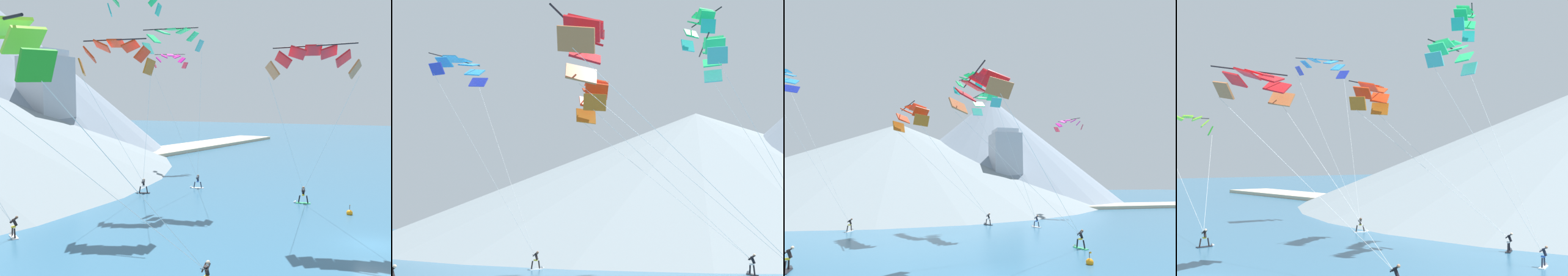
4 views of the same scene
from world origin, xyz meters
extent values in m
cube|color=black|center=(-13.13, 6.21, 0.04)|extent=(0.53, 1.46, 0.07)
cylinder|color=black|center=(-13.10, 5.82, 0.44)|extent=(0.14, 0.26, 0.75)
cylinder|color=black|center=(-13.15, 6.61, 0.44)|extent=(0.14, 0.26, 0.75)
cube|color=yellow|center=(-13.13, 6.21, 0.85)|extent=(0.33, 0.26, 0.12)
cylinder|color=black|center=(-13.03, 6.22, 1.19)|extent=(0.44, 0.25, 0.64)
cylinder|color=black|center=(-13.12, 6.09, 1.37)|extent=(0.54, 0.12, 0.41)
cylinder|color=black|center=(-13.13, 6.33, 1.37)|extent=(0.54, 0.12, 0.41)
cylinder|color=black|center=(-13.31, 6.20, 1.34)|extent=(0.06, 0.52, 0.03)
sphere|color=beige|center=(-12.88, 6.23, 1.58)|extent=(0.23, 0.23, 0.23)
cone|color=white|center=(-13.18, 7.08, 0.10)|extent=(0.38, 0.32, 0.36)
cube|color=black|center=(5.97, 25.48, 0.04)|extent=(1.08, 1.47, 0.07)
cylinder|color=black|center=(6.16, 25.14, 0.43)|extent=(0.22, 0.27, 0.74)
cylinder|color=black|center=(5.78, 25.83, 0.43)|extent=(0.22, 0.27, 0.74)
cube|color=white|center=(5.97, 25.48, 0.84)|extent=(0.39, 0.36, 0.12)
cylinder|color=black|center=(6.05, 25.53, 1.17)|extent=(0.48, 0.40, 0.63)
cylinder|color=black|center=(6.02, 25.38, 1.35)|extent=(0.51, 0.33, 0.41)
cylinder|color=black|center=(5.91, 25.59, 1.35)|extent=(0.51, 0.33, 0.41)
cylinder|color=black|center=(5.81, 25.40, 1.32)|extent=(0.28, 0.47, 0.03)
sphere|color=beige|center=(6.19, 25.60, 1.56)|extent=(0.23, 0.23, 0.23)
cone|color=white|center=(5.55, 26.25, 0.10)|extent=(0.46, 0.44, 0.36)
cube|color=#33B266|center=(10.41, 8.42, 0.04)|extent=(0.85, 1.51, 0.07)
cylinder|color=black|center=(10.53, 8.04, 0.44)|extent=(0.19, 0.28, 0.75)
cylinder|color=black|center=(10.29, 8.80, 0.44)|extent=(0.19, 0.28, 0.75)
cube|color=yellow|center=(10.41, 8.42, 0.85)|extent=(0.37, 0.32, 0.12)
cylinder|color=black|center=(10.52, 8.45, 1.19)|extent=(0.49, 0.35, 0.64)
cylinder|color=black|center=(10.46, 8.31, 1.37)|extent=(0.54, 0.24, 0.41)
cylinder|color=black|center=(10.39, 8.54, 1.37)|extent=(0.54, 0.24, 0.41)
cylinder|color=black|center=(10.25, 8.37, 1.34)|extent=(0.19, 0.51, 0.03)
sphere|color=#9E7051|center=(10.68, 8.50, 1.58)|extent=(0.23, 0.23, 0.23)
cone|color=white|center=(10.15, 9.25, 0.10)|extent=(0.43, 0.39, 0.36)
cube|color=white|center=(11.78, 21.80, 0.04)|extent=(0.94, 1.50, 0.07)
cylinder|color=black|center=(11.93, 21.43, 0.42)|extent=(0.20, 0.26, 0.71)
cylinder|color=black|center=(11.64, 22.17, 0.42)|extent=(0.20, 0.26, 0.71)
cube|color=blue|center=(11.78, 21.80, 0.81)|extent=(0.36, 0.32, 0.12)
cylinder|color=black|center=(11.87, 21.84, 1.14)|extent=(0.45, 0.35, 0.61)
cylinder|color=black|center=(11.82, 21.69, 1.31)|extent=(0.51, 0.27, 0.39)
cylinder|color=black|center=(11.73, 21.91, 1.31)|extent=(0.51, 0.27, 0.39)
cylinder|color=black|center=(11.61, 21.73, 1.28)|extent=(0.22, 0.49, 0.03)
sphere|color=#9E7051|center=(12.00, 21.89, 1.51)|extent=(0.22, 0.22, 0.22)
cone|color=white|center=(11.46, 22.61, 0.10)|extent=(0.45, 0.41, 0.36)
cube|color=white|center=(-12.26, 23.49, 0.04)|extent=(0.99, 1.49, 0.07)
cylinder|color=black|center=(-12.43, 23.13, 0.42)|extent=(0.20, 0.26, 0.71)
cylinder|color=black|center=(-12.10, 23.85, 0.42)|extent=(0.20, 0.26, 0.71)
cube|color=yellow|center=(-12.26, 23.49, 0.81)|extent=(0.37, 0.33, 0.12)
cylinder|color=black|center=(-12.17, 23.45, 1.14)|extent=(0.47, 0.37, 0.61)
cylinder|color=black|center=(-12.31, 23.38, 1.31)|extent=(0.50, 0.28, 0.39)
cylinder|color=black|center=(-12.21, 23.59, 1.31)|extent=(0.50, 0.28, 0.39)
cylinder|color=black|center=(-12.43, 23.56, 1.28)|extent=(0.24, 0.49, 0.03)
sphere|color=brown|center=(-12.03, 23.38, 1.50)|extent=(0.22, 0.22, 0.22)
cone|color=white|center=(-11.91, 24.28, 0.10)|extent=(0.45, 0.42, 0.36)
cube|color=#BE6218|center=(-4.07, 16.81, 13.07)|extent=(1.85, 0.94, 1.35)
cube|color=red|center=(-4.16, 17.45, 14.10)|extent=(2.03, 1.39, 1.27)
cube|color=red|center=(-4.50, 18.38, 14.80)|extent=(2.10, 1.74, 0.96)
cube|color=red|center=(-5.02, 19.45, 15.05)|extent=(2.10, 1.93, 0.49)
cube|color=red|center=(-5.64, 20.47, 14.80)|extent=(2.00, 1.98, 0.96)
cube|color=red|center=(-6.25, 21.26, 14.10)|extent=(1.81, 1.85, 1.27)
cube|color=#BE6218|center=(-6.74, 21.68, 13.07)|extent=(1.56, 1.54, 1.35)
cylinder|color=black|center=(-5.68, 19.09, 15.22)|extent=(1.64, 5.32, 0.10)
cylinder|color=silver|center=(0.85, 21.02, 6.90)|extent=(9.97, 8.79, 11.18)
cylinder|color=silver|center=(-0.55, 23.56, 6.90)|extent=(12.75, 3.70, 11.18)
cube|color=#BA6737|center=(0.77, 1.74, 12.57)|extent=(2.01, 0.93, 1.35)
cube|color=red|center=(0.72, 2.57, 13.37)|extent=(2.08, 1.28, 1.24)
cube|color=red|center=(0.52, 3.59, 13.89)|extent=(2.10, 1.56, 0.99)
cube|color=red|center=(0.18, 4.68, 14.07)|extent=(2.08, 1.74, 0.63)
cube|color=red|center=(-0.27, 5.74, 13.89)|extent=(2.01, 1.85, 0.99)
cube|color=red|center=(-0.77, 6.65, 13.37)|extent=(1.91, 1.85, 1.24)
cube|color=#BA6737|center=(-1.27, 7.31, 12.57)|extent=(1.78, 1.71, 1.35)
cylinder|color=black|center=(-0.56, 4.41, 14.31)|extent=(0.47, 6.18, 0.10)
cylinder|color=silver|center=(5.50, 4.90, 6.71)|extent=(9.55, 6.98, 10.75)
cylinder|color=silver|center=(4.38, 7.95, 6.71)|extent=(11.78, 0.87, 10.75)
cube|color=#44B5AE|center=(4.99, 17.48, 15.87)|extent=(1.51, 1.02, 1.19)
cube|color=#2BD675|center=(4.77, 18.14, 16.80)|extent=(1.58, 1.32, 1.00)
cube|color=#2BD675|center=(4.51, 19.09, 17.41)|extent=(1.63, 1.48, 0.66)
cube|color=#2BD675|center=(4.26, 20.20, 17.62)|extent=(1.65, 1.48, 0.24)
cube|color=#2BD675|center=(4.04, 21.32, 17.41)|extent=(1.63, 1.40, 0.66)
cube|color=#2BD675|center=(3.88, 22.30, 16.80)|extent=(1.60, 1.16, 1.00)
cube|color=#44B5AE|center=(3.82, 22.99, 15.87)|extent=(1.53, 0.81, 1.19)
cylinder|color=black|center=(3.63, 20.07, 17.57)|extent=(1.77, 5.53, 0.10)
cylinder|color=silver|center=(8.35, 19.51, 8.30)|extent=(6.57, 4.48, 14.06)
cylinder|color=silver|center=(7.72, 22.47, 8.30)|extent=(7.82, 1.50, 14.06)
cube|color=#2D96D1|center=(-21.73, 26.09, 20.42)|extent=(2.07, 1.35, 0.87)
cube|color=#2D96D1|center=(-21.69, 27.14, 19.86)|extent=(2.05, 1.08, 1.16)
cube|color=#2B37BA|center=(-21.74, 27.95, 18.99)|extent=(2.01, 0.79, 1.31)
cylinder|color=silver|center=(-17.60, 22.65, 9.87)|extent=(10.38, 1.85, 17.20)
cylinder|color=silver|center=(-17.11, 25.90, 9.87)|extent=(9.42, 4.71, 17.20)
cube|color=#23B1AF|center=(1.28, 25.89, 19.62)|extent=(1.13, 1.11, 1.17)
cube|color=#1DCB64|center=(1.69, 25.51, 20.55)|extent=(1.35, 1.41, 1.05)
cube|color=#1DCB64|center=(2.22, 24.81, 21.19)|extent=(1.50, 1.56, 0.74)
cube|color=#1DCB64|center=(2.79, 23.91, 21.41)|extent=(1.57, 1.56, 0.31)
cube|color=#1DCB64|center=(3.29, 22.97, 21.19)|extent=(1.55, 1.45, 0.74)
cube|color=#1DCB64|center=(3.64, 22.16, 20.55)|extent=(1.46, 1.19, 1.05)
cube|color=#23B1AF|center=(3.78, 21.62, 19.62)|extent=(1.28, 0.82, 1.17)
cylinder|color=black|center=(3.23, 24.17, 21.33)|extent=(3.21, 3.84, 0.10)
cube|color=#C3354C|center=(22.74, 36.28, 16.33)|extent=(1.43, 0.99, 1.16)
cube|color=#D01B9B|center=(22.96, 35.70, 17.12)|extent=(1.59, 1.26, 1.09)
cube|color=#D01B9B|center=(23.44, 34.99, 17.65)|extent=(1.63, 1.48, 0.86)
cube|color=#D01B9B|center=(24.11, 34.25, 17.83)|extent=(1.60, 1.61, 0.50)
cube|color=#D01B9B|center=(24.86, 33.60, 17.65)|extent=(1.47, 1.63, 0.86)
cube|color=#D01B9B|center=(25.58, 33.14, 17.12)|extent=(1.25, 1.59, 1.09)
cube|color=#C3354C|center=(26.16, 32.92, 16.33)|extent=(0.97, 1.43, 1.16)
cylinder|color=black|center=(24.48, 34.63, 18.01)|extent=(2.33, 4.35, 0.10)
sphere|color=orange|center=(8.13, 3.38, 0.15)|extent=(0.56, 0.56, 0.56)
cylinder|color=black|center=(8.13, 3.38, 0.65)|extent=(0.04, 0.04, 0.44)
cube|color=orange|center=(8.22, 3.38, 0.83)|extent=(0.18, 0.01, 0.12)
cube|color=#BCAD8E|center=(0.00, 48.75, 0.35)|extent=(180.00, 10.00, 0.70)
cube|color=#A89E8E|center=(-5.71, 51.02, 2.62)|extent=(7.17, 4.21, 5.25)
cube|color=slate|center=(-5.71, 51.02, 5.40)|extent=(7.46, 4.38, 0.30)
cube|color=silver|center=(-16.96, 50.66, 2.77)|extent=(9.33, 6.49, 5.54)
cube|color=#99958B|center=(-16.96, 50.66, 5.69)|extent=(9.70, 6.75, 0.30)
cube|color=#A8ADB7|center=(18.34, 56.37, 9.16)|extent=(7.00, 7.00, 18.31)
cube|color=silver|center=(18.34, 56.37, 18.91)|extent=(5.60, 5.60, 1.20)
cone|color=gray|center=(-9.36, 87.55, 12.83)|extent=(126.10, 126.10, 25.66)
cone|color=gray|center=(22.28, 85.25, 17.97)|extent=(83.26, 83.26, 35.94)
camera|label=1|loc=(-32.54, -5.02, 9.92)|focal=40.00mm
camera|label=2|loc=(10.20, -20.47, 4.30)|focal=50.00mm
camera|label=3|loc=(-5.09, -17.96, 6.05)|focal=28.00mm
camera|label=4|loc=(35.02, -13.39, 7.89)|focal=50.00mm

